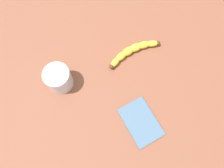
% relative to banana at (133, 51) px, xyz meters
% --- Properties ---
extents(wooden_tabletop, '(1.20, 1.20, 0.03)m').
position_rel_banana_xyz_m(wooden_tabletop, '(0.04, -0.09, -0.03)').
color(wooden_tabletop, brown).
rests_on(wooden_tabletop, ground).
extents(banana, '(0.12, 0.20, 0.03)m').
position_rel_banana_xyz_m(banana, '(0.00, 0.00, 0.00)').
color(banana, yellow).
rests_on(banana, wooden_tabletop).
extents(smoothie_glass, '(0.09, 0.09, 0.09)m').
position_rel_banana_xyz_m(smoothie_glass, '(0.13, -0.27, 0.03)').
color(smoothie_glass, silver).
rests_on(smoothie_glass, wooden_tabletop).
extents(folded_napkin, '(0.19, 0.17, 0.01)m').
position_rel_banana_xyz_m(folded_napkin, '(0.27, 0.02, -0.01)').
color(folded_napkin, slate).
rests_on(folded_napkin, wooden_tabletop).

